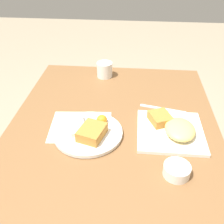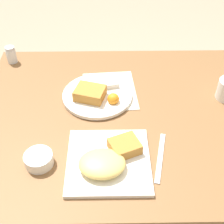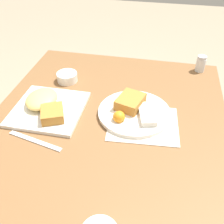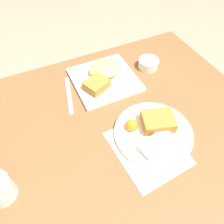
% 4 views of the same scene
% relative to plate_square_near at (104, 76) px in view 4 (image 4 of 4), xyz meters
% --- Properties ---
extents(ground_plane, '(8.00, 8.00, 0.00)m').
position_rel_plate_square_near_xyz_m(ground_plane, '(0.04, 0.24, -0.74)').
color(ground_plane, gray).
extents(dining_table, '(1.06, 0.86, 0.72)m').
position_rel_plate_square_near_xyz_m(dining_table, '(0.04, 0.24, -0.10)').
color(dining_table, brown).
rests_on(dining_table, ground_plane).
extents(menu_card, '(0.22, 0.26, 0.00)m').
position_rel_plate_square_near_xyz_m(menu_card, '(0.01, 0.37, -0.02)').
color(menu_card, beige).
rests_on(menu_card, dining_table).
extents(plate_square_near, '(0.26, 0.26, 0.06)m').
position_rel_plate_square_near_xyz_m(plate_square_near, '(0.00, 0.00, 0.00)').
color(plate_square_near, white).
rests_on(plate_square_near, dining_table).
extents(plate_oval_far, '(0.27, 0.27, 0.05)m').
position_rel_plate_square_near_xyz_m(plate_oval_far, '(-0.04, 0.32, -0.00)').
color(plate_oval_far, white).
rests_on(plate_oval_far, menu_card).
extents(sauce_ramekin, '(0.09, 0.09, 0.04)m').
position_rel_plate_square_near_xyz_m(sauce_ramekin, '(-0.21, 0.01, -0.00)').
color(sauce_ramekin, white).
rests_on(sauce_ramekin, dining_table).
extents(butter_knife, '(0.06, 0.20, 0.00)m').
position_rel_plate_square_near_xyz_m(butter_knife, '(0.16, 0.02, -0.02)').
color(butter_knife, silver).
rests_on(butter_knife, dining_table).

